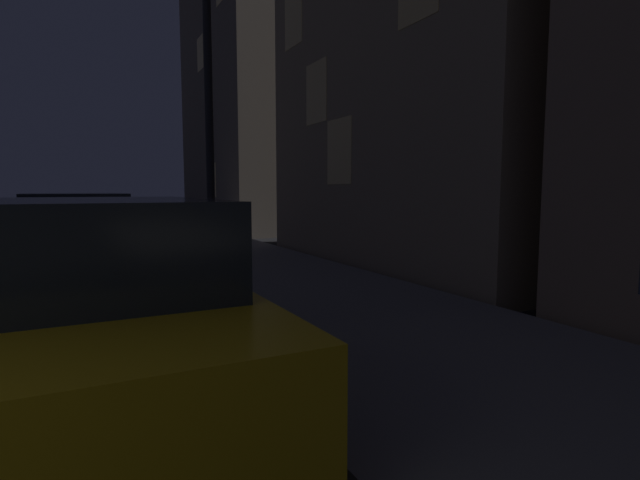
# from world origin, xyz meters

# --- Properties ---
(car_yellow_cab) EXTENTS (2.15, 4.02, 1.43)m
(car_yellow_cab) POSITION_xyz_m (2.85, 3.34, 0.72)
(car_yellow_cab) COLOR gold
(car_yellow_cab) RESTS_ON ground
(car_white) EXTENTS (2.18, 4.47, 1.43)m
(car_white) POSITION_xyz_m (2.85, 9.23, 0.70)
(car_white) COLOR silver
(car_white) RESTS_ON ground
(street_lamp) EXTENTS (0.44, 0.44, 5.38)m
(street_lamp) POSITION_xyz_m (5.30, 9.38, 3.72)
(street_lamp) COLOR black
(street_lamp) RESTS_ON sidewalk
(building_mid) EXTENTS (8.65, 7.01, 9.00)m
(building_mid) POSITION_xyz_m (11.62, 7.42, 4.50)
(building_mid) COLOR #998466
(building_mid) RESTS_ON ground
(building_far) EXTENTS (8.19, 8.08, 11.85)m
(building_far) POSITION_xyz_m (11.39, 17.96, 5.93)
(building_far) COLOR #6B6056
(building_far) RESTS_ON ground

